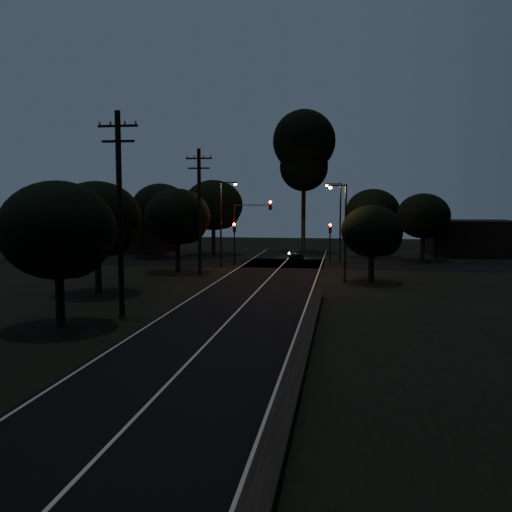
% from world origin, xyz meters
% --- Properties ---
extents(ground, '(160.00, 160.00, 0.00)m').
position_xyz_m(ground, '(0.00, 0.00, 0.00)').
color(ground, black).
extents(road_surface, '(60.00, 70.00, 0.03)m').
position_xyz_m(road_surface, '(0.00, 31.12, 0.01)').
color(road_surface, black).
rests_on(road_surface, ground).
extents(retaining_wall, '(6.93, 26.00, 1.60)m').
position_xyz_m(retaining_wall, '(7.74, 3.00, 0.62)').
color(retaining_wall, black).
rests_on(retaining_wall, ground).
extents(utility_pole_mid, '(2.20, 0.30, 11.00)m').
position_xyz_m(utility_pole_mid, '(-6.00, 15.00, 5.74)').
color(utility_pole_mid, black).
rests_on(utility_pole_mid, ground).
extents(utility_pole_far, '(2.20, 0.30, 10.50)m').
position_xyz_m(utility_pole_far, '(-6.00, 32.00, 5.48)').
color(utility_pole_far, black).
rests_on(utility_pole_far, ground).
extents(tree_left_b, '(5.71, 5.71, 7.26)m').
position_xyz_m(tree_left_b, '(-7.80, 11.88, 4.71)').
color(tree_left_b, black).
rests_on(tree_left_b, ground).
extents(tree_left_c, '(5.99, 5.99, 7.57)m').
position_xyz_m(tree_left_c, '(-10.29, 21.88, 4.89)').
color(tree_left_c, black).
rests_on(tree_left_c, ground).
extents(tree_left_d, '(5.75, 5.75, 7.29)m').
position_xyz_m(tree_left_d, '(-8.30, 33.88, 4.72)').
color(tree_left_d, black).
rests_on(tree_left_d, ground).
extents(tree_far_nw, '(6.77, 6.77, 8.58)m').
position_xyz_m(tree_far_nw, '(-8.76, 49.86, 5.56)').
color(tree_far_nw, black).
rests_on(tree_far_nw, ground).
extents(tree_far_w, '(6.34, 6.34, 8.08)m').
position_xyz_m(tree_far_w, '(-13.78, 45.87, 5.25)').
color(tree_far_w, black).
rests_on(tree_far_w, ground).
extents(tree_far_ne, '(5.93, 5.93, 7.50)m').
position_xyz_m(tree_far_ne, '(9.21, 49.88, 4.85)').
color(tree_far_ne, black).
rests_on(tree_far_ne, ground).
extents(tree_far_e, '(5.50, 5.50, 6.98)m').
position_xyz_m(tree_far_e, '(14.19, 46.89, 4.52)').
color(tree_far_e, black).
rests_on(tree_far_e, ground).
extents(tree_right_a, '(4.67, 4.67, 5.93)m').
position_xyz_m(tree_right_a, '(8.16, 29.91, 3.84)').
color(tree_right_a, black).
rests_on(tree_right_a, ground).
extents(tall_pine, '(7.50, 7.50, 17.04)m').
position_xyz_m(tall_pine, '(1.00, 55.00, 12.29)').
color(tall_pine, black).
rests_on(tall_pine, ground).
extents(building_left, '(10.00, 8.00, 4.40)m').
position_xyz_m(building_left, '(-20.00, 52.00, 2.20)').
color(building_left, black).
rests_on(building_left, ground).
extents(building_right, '(9.00, 7.00, 4.00)m').
position_xyz_m(building_right, '(20.00, 53.00, 2.00)').
color(building_right, black).
rests_on(building_right, ground).
extents(signal_left, '(0.28, 0.35, 4.10)m').
position_xyz_m(signal_left, '(-4.60, 39.99, 2.84)').
color(signal_left, black).
rests_on(signal_left, ground).
extents(signal_right, '(0.28, 0.35, 4.10)m').
position_xyz_m(signal_right, '(4.60, 39.99, 2.84)').
color(signal_right, black).
rests_on(signal_right, ground).
extents(signal_mast, '(3.70, 0.35, 6.25)m').
position_xyz_m(signal_mast, '(-2.91, 39.99, 4.34)').
color(signal_mast, black).
rests_on(signal_mast, ground).
extents(streetlight_a, '(1.66, 0.26, 8.00)m').
position_xyz_m(streetlight_a, '(-5.31, 38.00, 4.64)').
color(streetlight_a, black).
rests_on(streetlight_a, ground).
extents(streetlight_b, '(1.66, 0.26, 8.00)m').
position_xyz_m(streetlight_b, '(5.31, 44.00, 4.64)').
color(streetlight_b, black).
rests_on(streetlight_b, ground).
extents(streetlight_c, '(1.46, 0.26, 7.50)m').
position_xyz_m(streetlight_c, '(5.83, 30.00, 4.35)').
color(streetlight_c, black).
rests_on(streetlight_c, ground).
extents(car, '(1.96, 3.71, 1.20)m').
position_xyz_m(car, '(1.00, 44.97, 0.60)').
color(car, black).
rests_on(car, ground).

